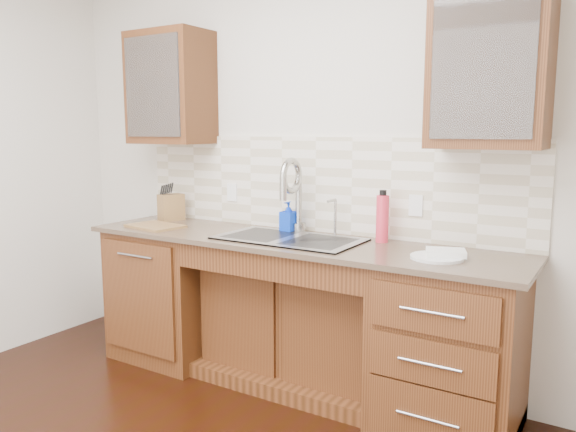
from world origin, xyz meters
The scene contains 23 objects.
wall_back centered at (0.00, 1.80, 1.35)m, with size 4.00×0.10×2.70m, color beige.
base_cabinet_left centered at (-0.95, 1.44, 0.44)m, with size 0.70×0.62×0.88m, color #593014.
base_cabinet_center centered at (0.00, 1.53, 0.35)m, with size 1.20×0.44×0.70m, color #593014.
base_cabinet_right centered at (0.95, 1.44, 0.44)m, with size 0.70×0.62×0.88m, color #593014.
countertop centered at (0.00, 1.43, 0.90)m, with size 2.70×0.65×0.03m, color #84705B.
backsplash centered at (0.00, 1.74, 1.21)m, with size 2.70×0.02×0.59m, color beige.
sink centered at (0.00, 1.41, 0.83)m, with size 0.84×0.46×0.19m, color #9E9EA5.
faucet centered at (-0.07, 1.64, 1.11)m, with size 0.04×0.04×0.40m, color #999993.
filter_tap centered at (0.18, 1.65, 1.03)m, with size 0.02×0.02×0.24m, color #999993.
upper_cabinet_left centered at (-1.05, 1.58, 1.83)m, with size 0.55×0.34×0.75m, color #593014.
upper_cabinet_right centered at (1.05, 1.58, 1.83)m, with size 0.55×0.34×0.75m, color #593014.
outlet_left centered at (-0.65, 1.73, 1.12)m, with size 0.08×0.01×0.12m, color white.
outlet_right centered at (0.65, 1.73, 1.12)m, with size 0.08×0.01×0.12m, color white.
soap_bottle centered at (-0.13, 1.62, 1.01)m, with size 0.09×0.09×0.19m, color #0935C8.
water_bottle centered at (0.49, 1.62, 1.04)m, with size 0.07×0.07×0.27m, color #D62C42.
plate centered at (0.89, 1.37, 0.92)m, with size 0.26×0.26×0.01m, color silver.
dish_towel centered at (0.92, 1.40, 0.94)m, with size 0.19×0.14×0.03m, color #E7EAC5.
knife_block centered at (-1.08, 1.58, 1.00)m, with size 0.10×0.17×0.19m, color olive.
cutting_board centered at (-0.97, 1.31, 0.92)m, with size 0.35×0.25×0.02m, color olive.
cup_left_a centered at (-1.10, 1.58, 1.77)m, with size 0.12×0.12×0.09m, color white.
cup_left_b centered at (-0.96, 1.58, 1.77)m, with size 0.09×0.09×0.09m, color white.
cup_right_a centered at (0.90, 1.58, 1.77)m, with size 0.11×0.11×0.09m, color silver.
cup_right_b centered at (1.18, 1.58, 1.78)m, with size 0.11×0.11×0.10m, color white.
Camera 1 is at (1.68, -1.33, 1.54)m, focal length 35.00 mm.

